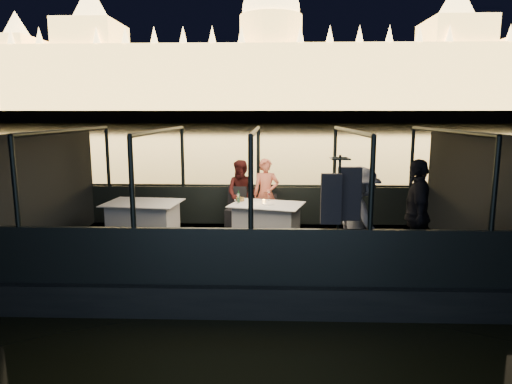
{
  "coord_description": "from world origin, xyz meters",
  "views": [
    {
      "loc": [
        0.3,
        -8.73,
        3.13
      ],
      "look_at": [
        0.0,
        0.4,
        1.55
      ],
      "focal_mm": 32.0,
      "sensor_mm": 36.0,
      "label": 1
    }
  ],
  "objects_px": {
    "passenger_stripe": "(360,221)",
    "chair_port_left": "(237,210)",
    "chair_port_right": "(268,211)",
    "person_woman_coral": "(266,197)",
    "wine_bottle": "(238,196)",
    "passenger_dark": "(416,220)",
    "person_man_maroon": "(242,196)",
    "dining_table_aft": "(144,221)",
    "dining_table_central": "(267,222)",
    "coat_stand": "(338,225)"
  },
  "relations": [
    {
      "from": "person_woman_coral",
      "to": "passenger_dark",
      "type": "height_order",
      "value": "passenger_dark"
    },
    {
      "from": "chair_port_right",
      "to": "passenger_dark",
      "type": "relative_size",
      "value": 0.43
    },
    {
      "from": "chair_port_right",
      "to": "person_man_maroon",
      "type": "xyz_separation_m",
      "value": [
        -0.61,
        0.27,
        0.3
      ]
    },
    {
      "from": "dining_table_central",
      "to": "chair_port_right",
      "type": "xyz_separation_m",
      "value": [
        0.03,
        0.78,
        0.06
      ]
    },
    {
      "from": "dining_table_aft",
      "to": "chair_port_right",
      "type": "bearing_deg",
      "value": 17.74
    },
    {
      "from": "person_woman_coral",
      "to": "passenger_stripe",
      "type": "relative_size",
      "value": 0.92
    },
    {
      "from": "chair_port_right",
      "to": "coat_stand",
      "type": "bearing_deg",
      "value": -63.06
    },
    {
      "from": "dining_table_central",
      "to": "passenger_stripe",
      "type": "relative_size",
      "value": 0.82
    },
    {
      "from": "person_man_maroon",
      "to": "passenger_stripe",
      "type": "height_order",
      "value": "passenger_stripe"
    },
    {
      "from": "wine_bottle",
      "to": "passenger_stripe",
      "type": "bearing_deg",
      "value": -42.1
    },
    {
      "from": "coat_stand",
      "to": "wine_bottle",
      "type": "height_order",
      "value": "coat_stand"
    },
    {
      "from": "chair_port_left",
      "to": "chair_port_right",
      "type": "relative_size",
      "value": 1.18
    },
    {
      "from": "dining_table_central",
      "to": "passenger_dark",
      "type": "distance_m",
      "value": 3.1
    },
    {
      "from": "person_woman_coral",
      "to": "passenger_stripe",
      "type": "xyz_separation_m",
      "value": [
        1.6,
        -2.74,
        0.1
      ]
    },
    {
      "from": "passenger_stripe",
      "to": "wine_bottle",
      "type": "bearing_deg",
      "value": 28.73
    },
    {
      "from": "chair_port_left",
      "to": "coat_stand",
      "type": "distance_m",
      "value": 3.68
    },
    {
      "from": "coat_stand",
      "to": "dining_table_central",
      "type": "bearing_deg",
      "value": 116.05
    },
    {
      "from": "person_woman_coral",
      "to": "chair_port_left",
      "type": "bearing_deg",
      "value": -174.69
    },
    {
      "from": "chair_port_right",
      "to": "person_man_maroon",
      "type": "height_order",
      "value": "person_man_maroon"
    },
    {
      "from": "dining_table_aft",
      "to": "passenger_dark",
      "type": "relative_size",
      "value": 0.8
    },
    {
      "from": "dining_table_central",
      "to": "wine_bottle",
      "type": "relative_size",
      "value": 5.42
    },
    {
      "from": "dining_table_aft",
      "to": "chair_port_right",
      "type": "xyz_separation_m",
      "value": [
        2.62,
        0.84,
        0.06
      ]
    },
    {
      "from": "dining_table_central",
      "to": "wine_bottle",
      "type": "bearing_deg",
      "value": 166.89
    },
    {
      "from": "passenger_stripe",
      "to": "chair_port_left",
      "type": "bearing_deg",
      "value": 21.23
    },
    {
      "from": "chair_port_right",
      "to": "passenger_stripe",
      "type": "height_order",
      "value": "passenger_stripe"
    },
    {
      "from": "passenger_stripe",
      "to": "passenger_dark",
      "type": "xyz_separation_m",
      "value": [
        0.97,
        0.11,
        0.0
      ]
    },
    {
      "from": "passenger_stripe",
      "to": "person_woman_coral",
      "type": "bearing_deg",
      "value": 11.18
    },
    {
      "from": "passenger_dark",
      "to": "wine_bottle",
      "type": "distance_m",
      "value": 3.65
    },
    {
      "from": "chair_port_left",
      "to": "person_woman_coral",
      "type": "height_order",
      "value": "person_woman_coral"
    },
    {
      "from": "passenger_dark",
      "to": "wine_bottle",
      "type": "xyz_separation_m",
      "value": [
        -3.14,
        1.86,
        0.06
      ]
    },
    {
      "from": "person_woman_coral",
      "to": "dining_table_aft",
      "type": "bearing_deg",
      "value": -160.57
    },
    {
      "from": "chair_port_left",
      "to": "person_man_maroon",
      "type": "relative_size",
      "value": 0.61
    },
    {
      "from": "chair_port_left",
      "to": "passenger_dark",
      "type": "distance_m",
      "value": 4.14
    },
    {
      "from": "chair_port_right",
      "to": "person_woman_coral",
      "type": "distance_m",
      "value": 0.33
    },
    {
      "from": "person_woman_coral",
      "to": "person_man_maroon",
      "type": "distance_m",
      "value": 0.57
    },
    {
      "from": "chair_port_left",
      "to": "wine_bottle",
      "type": "height_order",
      "value": "wine_bottle"
    },
    {
      "from": "passenger_stripe",
      "to": "chair_port_right",
      "type": "bearing_deg",
      "value": 11.44
    },
    {
      "from": "chair_port_left",
      "to": "person_woman_coral",
      "type": "distance_m",
      "value": 0.73
    },
    {
      "from": "person_man_maroon",
      "to": "wine_bottle",
      "type": "height_order",
      "value": "person_man_maroon"
    },
    {
      "from": "dining_table_central",
      "to": "wine_bottle",
      "type": "distance_m",
      "value": 0.81
    },
    {
      "from": "wine_bottle",
      "to": "person_man_maroon",
      "type": "bearing_deg",
      "value": 88.9
    },
    {
      "from": "dining_table_central",
      "to": "passenger_stripe",
      "type": "xyz_separation_m",
      "value": [
        1.58,
        -1.83,
        0.47
      ]
    },
    {
      "from": "person_man_maroon",
      "to": "passenger_dark",
      "type": "distance_m",
      "value": 4.18
    },
    {
      "from": "chair_port_right",
      "to": "passenger_stripe",
      "type": "xyz_separation_m",
      "value": [
        1.54,
        -2.61,
        0.4
      ]
    },
    {
      "from": "chair_port_right",
      "to": "chair_port_left",
      "type": "bearing_deg",
      "value": -176.79
    },
    {
      "from": "coat_stand",
      "to": "wine_bottle",
      "type": "relative_size",
      "value": 7.49
    },
    {
      "from": "coat_stand",
      "to": "person_man_maroon",
      "type": "relative_size",
      "value": 1.27
    },
    {
      "from": "wine_bottle",
      "to": "passenger_dark",
      "type": "bearing_deg",
      "value": -30.54
    },
    {
      "from": "person_woman_coral",
      "to": "wine_bottle",
      "type": "relative_size",
      "value": 6.06
    },
    {
      "from": "dining_table_aft",
      "to": "chair_port_left",
      "type": "distance_m",
      "value": 2.1
    }
  ]
}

